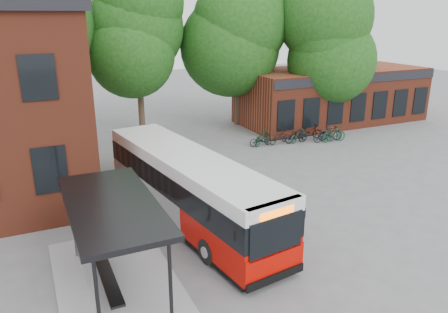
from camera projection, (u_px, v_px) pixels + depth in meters
name	position (u px, v px, depth m)	size (l,w,h in m)	color
ground	(238.00, 243.00, 15.80)	(100.00, 100.00, 0.00)	slate
shop_row	(331.00, 95.00, 33.25)	(14.00, 6.20, 4.00)	maroon
bus_shelter	(115.00, 247.00, 12.69)	(3.60, 7.00, 2.90)	black
bike_rail	(297.00, 140.00, 28.07)	(5.20, 0.10, 0.38)	black
tree_0	(24.00, 57.00, 25.47)	(7.92, 7.92, 11.00)	#154011
tree_1	(138.00, 56.00, 29.23)	(7.92, 7.92, 10.40)	#154011
tree_2	(238.00, 49.00, 31.07)	(7.92, 7.92, 11.00)	#154011
tree_3	(329.00, 64.00, 29.90)	(7.04, 7.04, 9.28)	#154011
city_bus	(188.00, 189.00, 17.10)	(2.31, 10.84, 2.75)	#BE0901
bicycle_0	(261.00, 139.00, 27.28)	(0.55, 1.57, 0.83)	black
bicycle_1	(262.00, 138.00, 27.35)	(0.46, 1.62, 0.98)	#0A321B
bicycle_2	(279.00, 137.00, 27.75)	(0.60, 1.71, 0.90)	#2B271F
bicycle_3	(296.00, 136.00, 27.82)	(0.45, 1.58, 0.95)	black
bicycle_4	(299.00, 136.00, 28.07)	(0.57, 1.63, 0.85)	#16462D
bicycle_5	(324.00, 135.00, 27.99)	(0.44, 1.54, 0.93)	#242426
bicycle_6	(308.00, 131.00, 28.90)	(0.62, 1.79, 0.94)	black
bicycle_7	(334.00, 134.00, 28.10)	(0.49, 1.73, 1.04)	#154129
bicycle_extra_0	(330.00, 133.00, 28.37)	(0.46, 1.63, 0.98)	black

